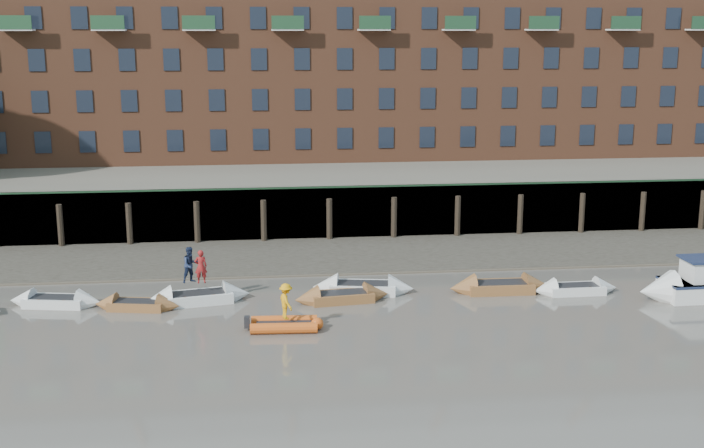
{
  "coord_description": "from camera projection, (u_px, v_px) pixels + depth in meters",
  "views": [
    {
      "loc": [
        -2.42,
        -30.7,
        12.89
      ],
      "look_at": [
        2.31,
        12.0,
        3.2
      ],
      "focal_mm": 45.0,
      "sensor_mm": 36.0,
      "label": 1
    }
  ],
  "objects": [
    {
      "name": "foreshore",
      "position": [
        300.0,
        257.0,
        50.31
      ],
      "size": [
        110.0,
        8.0,
        0.5
      ],
      "primitive_type": "cube",
      "color": "#3D382F",
      "rests_on": "ground"
    },
    {
      "name": "person_rib_crew",
      "position": [
        286.0,
        301.0,
        37.93
      ],
      "size": [
        0.89,
        1.15,
        1.57
      ],
      "primitive_type": "imported",
      "rotation": [
        0.0,
        0.0,
        1.91
      ],
      "color": "orange",
      "rests_on": "rib_tender"
    },
    {
      "name": "rowboat_7",
      "position": [
        575.0,
        289.0,
        43.38
      ],
      "size": [
        4.29,
        1.33,
        1.24
      ],
      "rotation": [
        0.0,
        0.0,
        0.02
      ],
      "color": "silver",
      "rests_on": "ground"
    },
    {
      "name": "river_wall",
      "position": [
        296.0,
        213.0,
        54.21
      ],
      "size": [
        110.0,
        1.23,
        3.3
      ],
      "color": "#2D2A26",
      "rests_on": "ground"
    },
    {
      "name": "rowboat_5",
      "position": [
        363.0,
        288.0,
        43.46
      ],
      "size": [
        5.17,
        2.28,
        1.45
      ],
      "rotation": [
        0.0,
        0.0,
        -0.17
      ],
      "color": "silver",
      "rests_on": "ground"
    },
    {
      "name": "apartment_terrace",
      "position": [
        285.0,
        26.0,
        65.91
      ],
      "size": [
        80.6,
        15.56,
        20.98
      ],
      "color": "brown",
      "rests_on": "bank_terrace"
    },
    {
      "name": "bank_terrace",
      "position": [
        288.0,
        177.0,
        67.41
      ],
      "size": [
        110.0,
        28.0,
        3.2
      ],
      "primitive_type": "cube",
      "color": "#5E594D",
      "rests_on": "ground"
    },
    {
      "name": "rib_tender",
      "position": [
        287.0,
        324.0,
        38.2
      ],
      "size": [
        3.18,
        1.63,
        0.55
      ],
      "rotation": [
        0.0,
        0.0,
        -0.05
      ],
      "color": "#CB5116",
      "rests_on": "ground"
    },
    {
      "name": "person_rower_b",
      "position": [
        191.0,
        265.0,
        41.69
      ],
      "size": [
        1.05,
        0.97,
        1.73
      ],
      "primitive_type": "imported",
      "rotation": [
        0.0,
        0.0,
        0.49
      ],
      "color": "#19233F",
      "rests_on": "rowboat_3"
    },
    {
      "name": "rowboat_2",
      "position": [
        137.0,
        305.0,
        40.95
      ],
      "size": [
        4.15,
        1.89,
        1.16
      ],
      "rotation": [
        0.0,
        0.0,
        -0.19
      ],
      "color": "brown",
      "rests_on": "ground"
    },
    {
      "name": "rowboat_6",
      "position": [
        500.0,
        287.0,
        43.58
      ],
      "size": [
        5.03,
        1.52,
        1.46
      ],
      "rotation": [
        0.0,
        0.0,
        -0.01
      ],
      "color": "brown",
      "rests_on": "ground"
    },
    {
      "name": "rowboat_3",
      "position": [
        198.0,
        298.0,
        41.9
      ],
      "size": [
        5.16,
        2.38,
        1.44
      ],
      "rotation": [
        0.0,
        0.0,
        0.19
      ],
      "color": "silver",
      "rests_on": "ground"
    },
    {
      "name": "motor_launch",
      "position": [
        694.0,
        286.0,
        42.43
      ],
      "size": [
        6.3,
        2.18,
        2.58
      ],
      "rotation": [
        0.0,
        0.0,
        3.16
      ],
      "color": "silver",
      "rests_on": "ground"
    },
    {
      "name": "rowboat_1",
      "position": [
        56.0,
        301.0,
        41.42
      ],
      "size": [
        4.57,
        2.07,
        1.28
      ],
      "rotation": [
        0.0,
        0.0,
        -0.18
      ],
      "color": "silver",
      "rests_on": "ground"
    },
    {
      "name": "rowboat_4",
      "position": [
        342.0,
        297.0,
        42.08
      ],
      "size": [
        4.7,
        1.89,
        1.33
      ],
      "rotation": [
        0.0,
        0.0,
        0.12
      ],
      "color": "brown",
      "rests_on": "ground"
    },
    {
      "name": "mud_band",
      "position": [
        304.0,
        273.0,
        47.02
      ],
      "size": [
        110.0,
        1.6,
        0.1
      ],
      "primitive_type": "cube",
      "color": "#4C4336",
      "rests_on": "ground"
    },
    {
      "name": "person_rower_a",
      "position": [
        201.0,
        267.0,
        41.59
      ],
      "size": [
        0.63,
        0.45,
        1.61
      ],
      "primitive_type": "imported",
      "rotation": [
        0.0,
        0.0,
        3.25
      ],
      "color": "maroon",
      "rests_on": "rowboat_3"
    },
    {
      "name": "ground",
      "position": [
        326.0,
        379.0,
        32.86
      ],
      "size": [
        220.0,
        220.0,
        0.0
      ],
      "primitive_type": "plane",
      "color": "#5D5750",
      "rests_on": "ground"
    }
  ]
}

